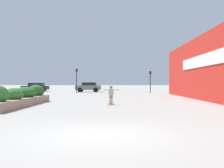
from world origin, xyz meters
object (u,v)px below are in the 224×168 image
object	(u,v)px
skateboarder	(111,93)
car_center_right	(89,87)
car_center_left	(211,87)
traffic_light_right	(150,78)
traffic_light_left	(77,76)
car_leftmost	(36,87)
skateboard	(111,104)

from	to	relation	value
skateboarder	car_center_right	world-z (taller)	car_center_right
car_center_left	traffic_light_right	bearing A→B (deg)	105.41
car_center_left	traffic_light_left	world-z (taller)	traffic_light_left
skateboarder	car_center_left	world-z (taller)	car_center_left
car_leftmost	car_center_left	xyz separation A→B (m)	(28.33, -4.12, 0.04)
skateboarder	traffic_light_left	size ratio (longest dim) A/B	0.33
skateboard	traffic_light_right	distance (m)	20.06
traffic_light_left	traffic_light_right	bearing A→B (deg)	0.53
car_center_right	traffic_light_left	bearing A→B (deg)	162.64
skateboarder	traffic_light_right	distance (m)	20.00
car_center_left	traffic_light_right	xyz separation A→B (m)	(-9.67, -2.66, 1.36)
car_center_right	traffic_light_left	size ratio (longest dim) A/B	1.13
skateboard	traffic_light_right	world-z (taller)	traffic_light_right
car_center_right	traffic_light_right	distance (m)	10.16
skateboard	car_center_left	distance (m)	26.50
traffic_light_left	traffic_light_right	distance (m)	10.53
skateboarder	traffic_light_left	distance (m)	19.96
car_leftmost	car_center_left	size ratio (longest dim) A/B	1.12
car_center_right	skateboard	bearing A→B (deg)	-170.03
car_center_left	car_center_right	size ratio (longest dim) A/B	0.98
skateboard	car_center_right	distance (m)	23.56
car_leftmost	car_center_left	bearing A→B (deg)	-98.28
traffic_light_left	skateboarder	bearing A→B (deg)	-74.46
car_leftmost	car_center_left	world-z (taller)	car_center_left
skateboard	car_leftmost	size ratio (longest dim) A/B	0.17
skateboard	car_center_right	bearing A→B (deg)	120.56
car_center_left	traffic_light_left	xyz separation A→B (m)	(-20.19, -2.76, 1.57)
car_center_left	skateboard	bearing A→B (deg)	145.87
traffic_light_right	skateboarder	bearing A→B (deg)	-105.09
car_leftmost	traffic_light_right	size ratio (longest dim) A/B	1.39
car_center_right	traffic_light_left	xyz separation A→B (m)	(-1.26, -4.02, 1.56)
skateboarder	traffic_light_right	xyz separation A→B (m)	(5.20, 19.27, 1.36)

